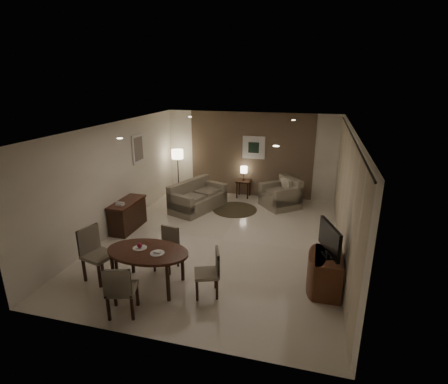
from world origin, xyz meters
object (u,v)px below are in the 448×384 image
(chair_right, at_px, (206,273))
(side_table, at_px, (243,189))
(sofa, at_px, (198,196))
(dining_table, at_px, (149,268))
(chair_left, at_px, (99,255))
(floor_lamp, at_px, (178,172))
(chair_far, at_px, (166,250))
(armchair, at_px, (280,193))
(chair_near, at_px, (122,288))
(console_desk, at_px, (128,215))
(tv_cabinet, at_px, (327,273))

(chair_right, bearing_deg, side_table, 164.24)
(sofa, bearing_deg, dining_table, -153.56)
(chair_left, relative_size, floor_lamp, 0.70)
(chair_far, height_order, chair_left, chair_left)
(dining_table, relative_size, floor_lamp, 1.04)
(side_table, height_order, floor_lamp, floor_lamp)
(side_table, bearing_deg, dining_table, -96.64)
(armchair, bearing_deg, chair_right, -49.21)
(chair_near, distance_m, armchair, 5.99)
(chair_right, relative_size, armchair, 0.88)
(console_desk, height_order, sofa, sofa)
(dining_table, relative_size, chair_far, 1.80)
(chair_right, height_order, side_table, chair_right)
(console_desk, relative_size, chair_far, 1.39)
(dining_table, relative_size, side_table, 2.75)
(chair_left, relative_size, chair_right, 1.20)
(sofa, bearing_deg, chair_near, -155.19)
(tv_cabinet, relative_size, armchair, 0.91)
(console_desk, bearing_deg, chair_right, -38.04)
(chair_near, distance_m, sofa, 4.88)
(side_table, bearing_deg, tv_cabinet, -61.56)
(console_desk, xyz_separation_m, floor_lamp, (0.17, 3.00, 0.37))
(dining_table, bearing_deg, chair_near, -93.48)
(console_desk, bearing_deg, armchair, 36.18)
(chair_near, distance_m, side_table, 6.32)
(dining_table, bearing_deg, floor_lamp, 106.29)
(chair_near, relative_size, armchair, 0.95)
(chair_left, distance_m, floor_lamp, 5.28)
(tv_cabinet, height_order, chair_left, chair_left)
(chair_right, bearing_deg, dining_table, -110.21)
(tv_cabinet, bearing_deg, chair_left, -169.90)
(chair_far, height_order, floor_lamp, floor_lamp)
(chair_near, bearing_deg, dining_table, -110.10)
(tv_cabinet, distance_m, sofa, 4.91)
(side_table, bearing_deg, floor_lamp, -173.95)
(tv_cabinet, bearing_deg, sofa, 137.51)
(tv_cabinet, height_order, sofa, sofa)
(console_desk, distance_m, chair_left, 2.36)
(chair_near, xyz_separation_m, sofa, (-0.37, 4.87, -0.06))
(chair_right, xyz_separation_m, floor_lamp, (-2.64, 5.20, 0.31))
(chair_near, relative_size, chair_left, 0.90)
(dining_table, height_order, sofa, sofa)
(tv_cabinet, height_order, dining_table, dining_table)
(console_desk, bearing_deg, chair_near, -61.71)
(console_desk, relative_size, chair_near, 1.28)
(tv_cabinet, xyz_separation_m, sofa, (-3.62, 3.32, 0.06))
(dining_table, height_order, floor_lamp, floor_lamp)
(chair_far, bearing_deg, dining_table, -87.74)
(tv_cabinet, distance_m, chair_far, 3.14)
(chair_far, xyz_separation_m, chair_left, (-1.07, -0.67, 0.09))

